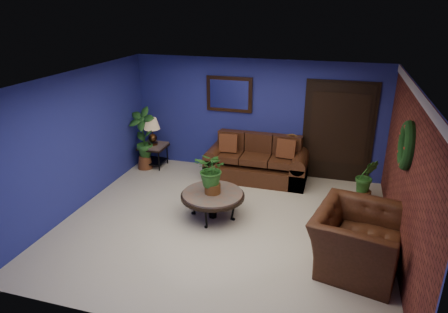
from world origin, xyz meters
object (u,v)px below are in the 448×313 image
(end_table, at_px, (153,150))
(side_chair, at_px, (290,155))
(armchair, at_px, (357,240))
(coffee_table, at_px, (213,196))
(table_lamp, at_px, (152,128))
(sofa, at_px, (257,164))

(end_table, xyz_separation_m, side_chair, (3.13, 0.07, 0.17))
(end_table, bearing_deg, armchair, -30.61)
(coffee_table, distance_m, armchair, 2.52)
(end_table, height_order, table_lamp, table_lamp)
(end_table, bearing_deg, side_chair, 1.37)
(armchair, bearing_deg, sofa, 50.03)
(sofa, distance_m, end_table, 2.44)
(sofa, bearing_deg, end_table, -179.28)
(armchair, bearing_deg, side_chair, 38.99)
(coffee_table, xyz_separation_m, armchair, (2.41, -0.75, 0.01))
(coffee_table, bearing_deg, armchair, -17.35)
(armchair, bearing_deg, coffee_table, 85.62)
(side_chair, distance_m, armchair, 3.02)
(coffee_table, xyz_separation_m, table_lamp, (-2.04, 1.88, 0.50))
(sofa, height_order, armchair, sofa)
(end_table, distance_m, side_chair, 3.13)
(side_chair, height_order, armchair, side_chair)
(sofa, distance_m, armchair, 3.34)
(table_lamp, relative_size, armchair, 0.45)
(side_chair, xyz_separation_m, armchair, (1.32, -2.71, -0.14))
(side_chair, bearing_deg, end_table, -172.60)
(coffee_table, xyz_separation_m, end_table, (-2.04, 1.88, -0.02))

